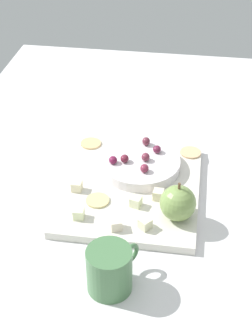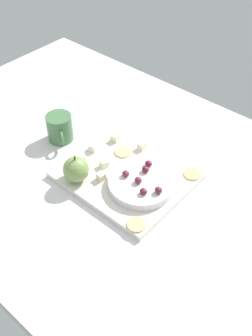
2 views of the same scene
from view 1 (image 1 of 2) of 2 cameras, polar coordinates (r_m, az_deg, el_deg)
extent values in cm
cube|color=silver|center=(106.69, -0.08, -4.07)|extent=(147.24, 90.93, 3.76)
cube|color=silver|center=(106.48, 0.60, -2.27)|extent=(33.05, 27.82, 1.68)
cylinder|color=white|center=(110.10, 1.55, 0.46)|extent=(17.34, 17.34, 2.23)
sphere|color=#7B9950|center=(96.63, 5.80, -3.90)|extent=(6.90, 6.90, 6.90)
cylinder|color=brown|center=(94.09, 5.95, -2.01)|extent=(0.50, 0.50, 1.20)
cube|color=#EFF4BD|center=(97.96, -5.29, -5.08)|extent=(2.19, 2.19, 2.03)
cube|color=#F9EDC1|center=(104.53, -5.50, -2.02)|extent=(2.05, 2.05, 2.03)
cube|color=#F9E2CC|center=(95.33, -1.24, -6.29)|extent=(2.57, 2.57, 2.03)
cube|color=#EEF0C3|center=(100.25, 1.09, -3.76)|extent=(2.49, 2.49, 2.03)
cube|color=#F7EAC2|center=(102.11, 3.61, -2.98)|extent=(2.17, 2.17, 2.03)
cube|color=#EEE9BF|center=(95.50, 2.13, -6.22)|extent=(2.85, 2.85, 2.03)
cylinder|color=#D2C282|center=(101.95, -3.17, -3.62)|extent=(4.69, 4.69, 0.40)
cylinder|color=#E1BA7C|center=(118.59, -3.94, 2.74)|extent=(4.69, 4.69, 0.40)
cylinder|color=#DDB483|center=(116.13, 7.19, 1.71)|extent=(4.69, 4.69, 0.40)
ellipsoid|color=maroon|center=(108.75, 2.20, 1.23)|extent=(1.96, 1.76, 1.77)
ellipsoid|color=brown|center=(113.77, 2.25, 2.99)|extent=(1.96, 1.76, 1.83)
ellipsoid|color=maroon|center=(107.99, -1.46, 0.90)|extent=(1.96, 1.76, 1.57)
ellipsoid|color=maroon|center=(105.53, 2.07, -0.03)|extent=(1.96, 1.76, 1.67)
ellipsoid|color=maroon|center=(111.48, 3.46, 2.10)|extent=(1.96, 1.76, 1.60)
ellipsoid|color=maroon|center=(108.30, -0.16, 1.06)|extent=(1.96, 1.76, 1.67)
cylinder|color=#49774A|center=(85.45, -1.87, -11.28)|extent=(7.60, 7.60, 8.24)
torus|color=#49774A|center=(87.90, 0.47, -9.54)|extent=(3.74, 2.94, 4.00)
camera|label=2|loc=(1.42, 34.91, 35.26)|focal=42.80mm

